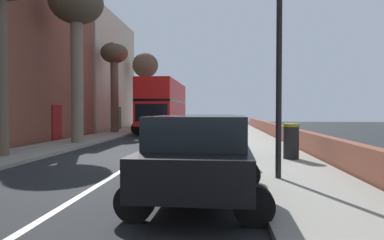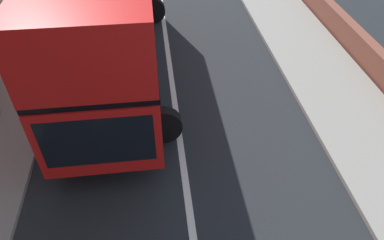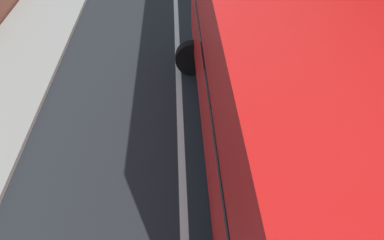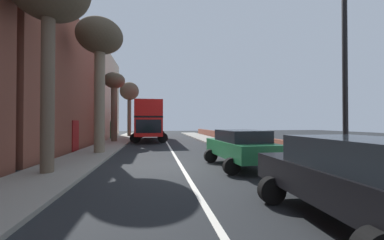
# 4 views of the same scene
# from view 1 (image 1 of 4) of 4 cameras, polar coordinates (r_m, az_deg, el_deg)

# --- Properties ---
(ground_plane) EXTENTS (84.00, 84.00, 0.00)m
(ground_plane) POSITION_cam_1_polar(r_m,az_deg,el_deg) (13.08, -8.04, -6.19)
(ground_plane) COLOR black
(road_centre_line) EXTENTS (0.16, 54.00, 0.01)m
(road_centre_line) POSITION_cam_1_polar(r_m,az_deg,el_deg) (13.08, -8.04, -6.17)
(road_centre_line) COLOR silver
(road_centre_line) RESTS_ON ground
(sidewalk_left) EXTENTS (2.60, 60.00, 0.12)m
(sidewalk_left) POSITION_cam_1_polar(r_m,az_deg,el_deg) (14.93, -26.78, -5.14)
(sidewalk_left) COLOR gray
(sidewalk_left) RESTS_ON ground
(sidewalk_right) EXTENTS (2.60, 60.00, 0.12)m
(sidewalk_right) POSITION_cam_1_polar(r_m,az_deg,el_deg) (12.91, 13.81, -6.05)
(sidewalk_right) COLOR gray
(sidewalk_right) RESTS_ON ground
(boundary_wall_right) EXTENTS (0.36, 54.00, 0.90)m
(boundary_wall_right) POSITION_cam_1_polar(r_m,az_deg,el_deg) (13.19, 20.50, -4.23)
(boundary_wall_right) COLOR brown
(boundary_wall_right) RESTS_ON ground
(double_decker_bus) EXTENTS (3.56, 10.10, 4.06)m
(double_decker_bus) POSITION_cam_1_polar(r_m,az_deg,el_deg) (27.62, -4.78, 2.80)
(double_decker_bus) COLOR red
(double_decker_bus) RESTS_ON ground
(parked_car_green_right_0) EXTENTS (2.59, 4.22, 1.63)m
(parked_car_green_right_0) POSITION_cam_1_polar(r_m,az_deg,el_deg) (11.89, 2.94, -2.44)
(parked_car_green_right_0) COLOR #1E6038
(parked_car_green_right_0) RESTS_ON ground
(parked_car_black_right_1) EXTENTS (2.59, 4.13, 1.67)m
(parked_car_black_right_1) POSITION_cam_1_polar(r_m,az_deg,el_deg) (6.46, 1.36, -5.71)
(parked_car_black_right_1) COLOR black
(parked_car_black_right_1) RESTS_ON ground
(street_tree_left_0) EXTENTS (2.78, 2.78, 8.33)m
(street_tree_left_0) POSITION_cam_1_polar(r_m,az_deg,el_deg) (19.28, -18.93, 16.75)
(street_tree_left_0) COLOR #7A6B56
(street_tree_left_0) RESTS_ON sidewalk_left
(street_tree_left_2) EXTENTS (2.07, 2.07, 6.84)m
(street_tree_left_2) POSITION_cam_1_polar(r_m,az_deg,el_deg) (26.72, -12.98, 9.43)
(street_tree_left_2) COLOR brown
(street_tree_left_2) RESTS_ON sidewalk_left
(street_tree_left_4) EXTENTS (2.59, 2.59, 7.49)m
(street_tree_left_4) POSITION_cam_1_polar(r_m,az_deg,el_deg) (34.90, -7.88, 8.69)
(street_tree_left_4) COLOR brown
(street_tree_left_4) RESTS_ON sidewalk_left
(lamppost_right) EXTENTS (0.32, 0.32, 6.31)m
(lamppost_right) POSITION_cam_1_polar(r_m,az_deg,el_deg) (8.72, 14.52, 15.06)
(lamppost_right) COLOR black
(lamppost_right) RESTS_ON sidewalk_right
(litter_bin_right) EXTENTS (0.55, 0.55, 1.20)m
(litter_bin_right) POSITION_cam_1_polar(r_m,az_deg,el_deg) (12.03, 16.39, -3.45)
(litter_bin_right) COLOR black
(litter_bin_right) RESTS_ON sidewalk_right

